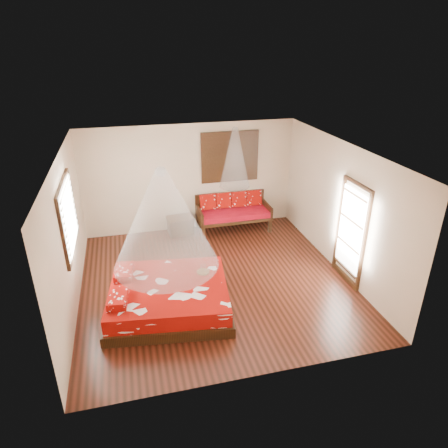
{
  "coord_description": "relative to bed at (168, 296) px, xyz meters",
  "views": [
    {
      "loc": [
        -1.58,
        -7.03,
        4.65
      ],
      "look_at": [
        0.28,
        0.31,
        1.15
      ],
      "focal_mm": 32.0,
      "sensor_mm": 36.0,
      "label": 1
    }
  ],
  "objects": [
    {
      "name": "daybed",
      "position": [
        2.12,
        3.09,
        0.27
      ],
      "size": [
        1.91,
        0.85,
        0.97
      ],
      "color": "black",
      "rests_on": "floor"
    },
    {
      "name": "storage_chest",
      "position": [
        0.71,
        3.15,
        -0.02
      ],
      "size": [
        0.71,
        0.56,
        0.46
      ],
      "rotation": [
        0.0,
        0.0,
        0.12
      ],
      "color": "black",
      "rests_on": "floor"
    },
    {
      "name": "mosquito_net_main",
      "position": [
        0.02,
        -0.0,
        1.6
      ],
      "size": [
        1.88,
        1.88,
        1.8
      ],
      "primitive_type": "cone",
      "color": "white",
      "rests_on": "ceiling"
    },
    {
      "name": "wine_tray",
      "position": [
        0.74,
        0.28,
        0.3
      ],
      "size": [
        0.25,
        0.25,
        0.2
      ],
      "rotation": [
        0.0,
        0.0,
        0.31
      ],
      "color": "brown",
      "rests_on": "bed"
    },
    {
      "name": "window_left",
      "position": [
        -1.64,
        0.9,
        1.45
      ],
      "size": [
        0.1,
        1.74,
        1.34
      ],
      "color": "black",
      "rests_on": "wall_left"
    },
    {
      "name": "mosquito_net_daybed",
      "position": [
        2.12,
        2.95,
        1.75
      ],
      "size": [
        0.77,
        0.77,
        1.5
      ],
      "primitive_type": "cone",
      "color": "white",
      "rests_on": "ceiling"
    },
    {
      "name": "shutter_panel",
      "position": [
        2.12,
        3.42,
        1.65
      ],
      "size": [
        1.52,
        0.06,
        1.32
      ],
      "color": "black",
      "rests_on": "wall_back"
    },
    {
      "name": "bed",
      "position": [
        0.0,
        0.0,
        0.0
      ],
      "size": [
        2.51,
        2.32,
        0.65
      ],
      "rotation": [
        0.0,
        0.0,
        -0.13
      ],
      "color": "black",
      "rests_on": "floor"
    },
    {
      "name": "room",
      "position": [
        1.07,
        0.7,
        1.15
      ],
      "size": [
        5.54,
        5.54,
        2.84
      ],
      "color": "black",
      "rests_on": "ground"
    },
    {
      "name": "glazed_door",
      "position": [
        3.78,
        0.1,
        0.82
      ],
      "size": [
        0.08,
        1.02,
        2.16
      ],
      "color": "black",
      "rests_on": "floor"
    }
  ]
}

